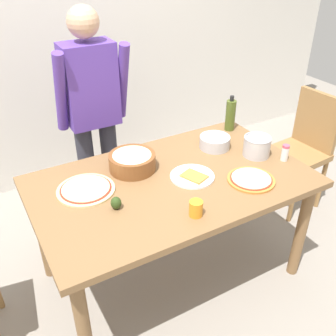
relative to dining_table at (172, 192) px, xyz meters
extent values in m
plane|color=gray|center=(0.00, 0.00, -0.67)|extent=(8.00, 8.00, 0.00)
cube|color=silver|center=(0.00, 1.60, 0.63)|extent=(5.60, 0.10, 2.60)
cube|color=brown|center=(0.00, 0.00, 0.07)|extent=(1.60, 0.96, 0.04)
cylinder|color=brown|center=(-0.72, -0.40, -0.31)|extent=(0.07, 0.07, 0.72)
cylinder|color=brown|center=(0.72, -0.40, -0.31)|extent=(0.07, 0.07, 0.72)
cylinder|color=brown|center=(-0.72, 0.40, -0.31)|extent=(0.07, 0.07, 0.72)
cylinder|color=brown|center=(0.72, 0.40, -0.31)|extent=(0.07, 0.07, 0.72)
cylinder|color=#2D2D38|center=(-0.27, 0.76, -0.24)|extent=(0.12, 0.12, 0.85)
cylinder|color=#2D2D38|center=(-0.09, 0.76, -0.24)|extent=(0.12, 0.12, 0.85)
cube|color=#56389E|center=(-0.18, 0.76, 0.46)|extent=(0.34, 0.20, 0.55)
cylinder|color=#56389E|center=(-0.39, 0.71, 0.46)|extent=(0.07, 0.21, 0.55)
cylinder|color=#56389E|center=(0.03, 0.71, 0.46)|extent=(0.07, 0.21, 0.55)
sphere|color=tan|center=(-0.18, 0.76, 0.85)|extent=(0.20, 0.20, 0.20)
cube|color=olive|center=(1.25, 0.19, -0.19)|extent=(0.43, 0.43, 0.05)
cube|color=olive|center=(1.43, 0.20, 0.06)|extent=(0.07, 0.38, 0.45)
cylinder|color=olive|center=(1.07, 0.35, -0.44)|extent=(0.04, 0.04, 0.45)
cylinder|color=olive|center=(1.09, 0.01, -0.44)|extent=(0.04, 0.04, 0.45)
cylinder|color=olive|center=(1.41, 0.37, -0.44)|extent=(0.04, 0.04, 0.45)
cylinder|color=olive|center=(1.43, 0.03, -0.44)|extent=(0.04, 0.04, 0.45)
cylinder|color=beige|center=(-0.47, 0.14, 0.10)|extent=(0.32, 0.32, 0.01)
cylinder|color=#B22D1E|center=(-0.47, 0.14, 0.10)|extent=(0.28, 0.28, 0.00)
cylinder|color=beige|center=(-0.47, 0.14, 0.11)|extent=(0.26, 0.26, 0.00)
cylinder|color=#C67A33|center=(0.39, -0.24, 0.10)|extent=(0.27, 0.27, 0.01)
cylinder|color=#B22D1E|center=(0.39, -0.24, 0.10)|extent=(0.24, 0.24, 0.00)
cylinder|color=beige|center=(0.39, -0.24, 0.11)|extent=(0.23, 0.23, 0.00)
cylinder|color=white|center=(0.11, -0.04, 0.10)|extent=(0.26, 0.26, 0.01)
cube|color=#CC8438|center=(0.11, -0.06, 0.11)|extent=(0.14, 0.17, 0.01)
cylinder|color=brown|center=(-0.15, 0.22, 0.14)|extent=(0.28, 0.28, 0.10)
ellipsoid|color=beige|center=(-0.15, 0.22, 0.18)|extent=(0.25, 0.25, 0.05)
cylinder|color=#B7B7BC|center=(0.44, 0.19, 0.13)|extent=(0.20, 0.20, 0.08)
cylinder|color=#47561E|center=(0.69, 0.36, 0.20)|extent=(0.07, 0.07, 0.22)
cylinder|color=black|center=(0.69, 0.36, 0.33)|extent=(0.03, 0.03, 0.04)
cylinder|color=#B7B7BC|center=(0.61, -0.02, 0.15)|extent=(0.17, 0.17, 0.12)
torus|color=#A5A5AD|center=(0.61, -0.02, 0.21)|extent=(0.17, 0.17, 0.01)
cylinder|color=orange|center=(-0.06, -0.34, 0.13)|extent=(0.07, 0.07, 0.08)
cylinder|color=white|center=(0.72, -0.16, 0.14)|extent=(0.04, 0.04, 0.09)
cylinder|color=#D84C66|center=(0.72, -0.16, 0.19)|extent=(0.04, 0.04, 0.02)
ellipsoid|color=#2D4219|center=(-0.39, -0.09, 0.13)|extent=(0.06, 0.06, 0.07)
camera|label=1|loc=(-0.94, -1.60, 1.32)|focal=41.04mm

